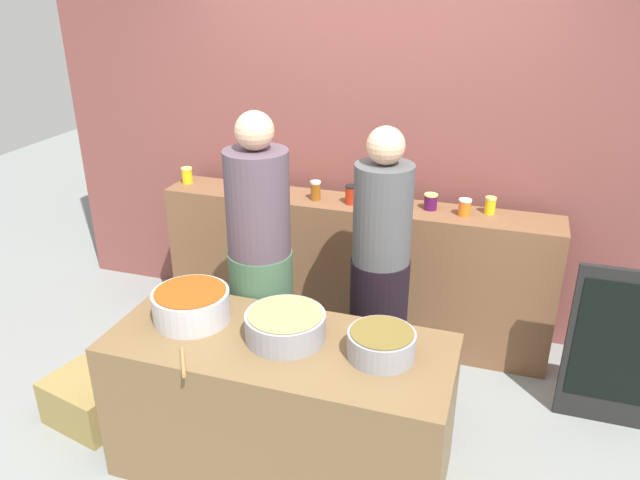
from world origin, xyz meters
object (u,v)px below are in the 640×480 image
(preserve_jar_5, at_px, (402,196))
(preserve_jar_6, at_px, (431,202))
(preserve_jar_0, at_px, (187,175))
(preserve_jar_8, at_px, (490,205))
(preserve_jar_1, at_px, (260,187))
(preserve_jar_7, at_px, (465,207))
(preserve_jar_2, at_px, (316,190))
(cooking_pot_left, at_px, (191,305))
(cooking_pot_center, at_px, (285,326))
(cook_in_cap, at_px, (380,284))
(cooking_pot_right, at_px, (381,344))
(preserve_jar_3, at_px, (351,195))
(preserve_jar_4, at_px, (382,194))
(cook_with_tongs, at_px, (261,278))
(chalkboard_sign, at_px, (613,348))
(bread_crate, at_px, (89,400))
(wooden_spoon, at_px, (183,362))

(preserve_jar_5, distance_m, preserve_jar_6, 0.20)
(preserve_jar_0, relative_size, preserve_jar_8, 1.05)
(preserve_jar_5, distance_m, preserve_jar_8, 0.57)
(preserve_jar_1, distance_m, preserve_jar_7, 1.38)
(preserve_jar_0, distance_m, preserve_jar_2, 1.00)
(cooking_pot_left, bearing_deg, cooking_pot_center, -1.52)
(cook_in_cap, bearing_deg, cooking_pot_right, -76.62)
(preserve_jar_3, xyz_separation_m, preserve_jar_4, (0.19, 0.10, -0.01))
(cook_with_tongs, relative_size, chalkboard_sign, 1.79)
(preserve_jar_6, bearing_deg, chalkboard_sign, -24.26)
(cooking_pot_center, bearing_deg, preserve_jar_8, 59.23)
(preserve_jar_0, bearing_deg, cook_with_tongs, -42.51)
(preserve_jar_6, bearing_deg, preserve_jar_8, 6.61)
(preserve_jar_5, bearing_deg, preserve_jar_0, -177.95)
(preserve_jar_0, relative_size, cooking_pot_left, 0.29)
(preserve_jar_5, xyz_separation_m, cooking_pot_right, (0.20, -1.43, -0.21))
(preserve_jar_1, distance_m, preserve_jar_5, 0.97)
(cook_in_cap, distance_m, chalkboard_sign, 1.35)
(preserve_jar_2, height_order, preserve_jar_3, preserve_jar_2)
(preserve_jar_8, distance_m, cook_with_tongs, 1.53)
(cooking_pot_right, bearing_deg, preserve_jar_5, 97.75)
(preserve_jar_3, xyz_separation_m, cook_with_tongs, (-0.31, -0.81, -0.27))
(preserve_jar_3, height_order, preserve_jar_7, preserve_jar_3)
(preserve_jar_8, bearing_deg, preserve_jar_2, -174.69)
(preserve_jar_8, height_order, chalkboard_sign, preserve_jar_8)
(preserve_jar_1, height_order, cook_in_cap, cook_in_cap)
(preserve_jar_6, bearing_deg, preserve_jar_5, 167.59)
(cooking_pot_center, bearing_deg, preserve_jar_5, 78.78)
(preserve_jar_7, xyz_separation_m, cooking_pot_right, (-0.22, -1.35, -0.21))
(preserve_jar_4, relative_size, preserve_jar_5, 0.99)
(preserve_jar_5, bearing_deg, cooking_pot_center, -101.22)
(cook_in_cap, xyz_separation_m, bread_crate, (-1.54, -0.76, -0.64))
(preserve_jar_7, xyz_separation_m, wooden_spoon, (-1.07, -1.69, -0.27))
(preserve_jar_2, relative_size, chalkboard_sign, 0.13)
(preserve_jar_3, bearing_deg, preserve_jar_2, -179.64)
(cook_in_cap, bearing_deg, preserve_jar_7, 58.08)
(preserve_jar_4, relative_size, cooking_pot_left, 0.27)
(preserve_jar_5, xyz_separation_m, cooking_pot_left, (-0.80, -1.41, -0.20))
(preserve_jar_5, height_order, cooking_pot_left, preserve_jar_5)
(preserve_jar_5, bearing_deg, preserve_jar_2, -169.49)
(preserve_jar_4, bearing_deg, preserve_jar_6, -7.28)
(cooking_pot_left, distance_m, chalkboard_sign, 2.33)
(preserve_jar_0, bearing_deg, chalkboard_sign, -9.75)
(preserve_jar_7, height_order, bread_crate, preserve_jar_7)
(cooking_pot_center, relative_size, wooden_spoon, 1.78)
(preserve_jar_4, height_order, preserve_jar_7, preserve_jar_7)
(cooking_pot_left, distance_m, cook_in_cap, 1.09)
(preserve_jar_0, xyz_separation_m, preserve_jar_3, (1.25, -0.05, 0.01))
(preserve_jar_6, height_order, cooking_pot_left, preserve_jar_6)
(preserve_jar_1, bearing_deg, preserve_jar_8, 4.86)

